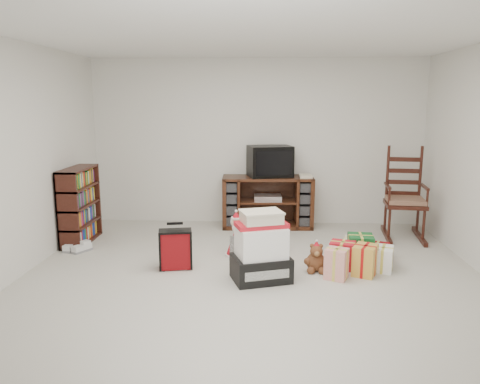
# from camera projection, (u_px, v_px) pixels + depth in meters

# --- Properties ---
(room) EXTENTS (5.01, 5.01, 2.51)m
(room) POSITION_uv_depth(u_px,v_px,m) (253.00, 164.00, 4.65)
(room) COLOR beige
(room) RESTS_ON ground
(tv_stand) EXTENTS (1.36, 0.53, 0.76)m
(tv_stand) POSITION_uv_depth(u_px,v_px,m) (268.00, 202.00, 7.00)
(tv_stand) COLOR #472314
(tv_stand) RESTS_ON floor
(bookshelf) EXTENTS (0.27, 0.82, 1.01)m
(bookshelf) POSITION_uv_depth(u_px,v_px,m) (80.00, 207.00, 6.21)
(bookshelf) COLOR #3D1710
(bookshelf) RESTS_ON floor
(rocking_chair) EXTENTS (0.62, 0.92, 1.31)m
(rocking_chair) POSITION_uv_depth(u_px,v_px,m) (403.00, 205.00, 6.47)
(rocking_chair) COLOR #3D1710
(rocking_chair) RESTS_ON floor
(gift_pile) EXTENTS (0.69, 0.58, 0.73)m
(gift_pile) POSITION_uv_depth(u_px,v_px,m) (261.00, 251.00, 4.90)
(gift_pile) COLOR black
(gift_pile) RESTS_ON floor
(red_suitcase) EXTENTS (0.37, 0.24, 0.52)m
(red_suitcase) POSITION_uv_depth(u_px,v_px,m) (176.00, 249.00, 5.25)
(red_suitcase) COLOR maroon
(red_suitcase) RESTS_ON floor
(stocking) EXTENTS (0.30, 0.15, 0.62)m
(stocking) POSITION_uv_depth(u_px,v_px,m) (260.00, 244.00, 5.18)
(stocking) COLOR #0F700C
(stocking) RESTS_ON floor
(teddy_bear) EXTENTS (0.21, 0.19, 0.31)m
(teddy_bear) POSITION_uv_depth(u_px,v_px,m) (316.00, 259.00, 5.19)
(teddy_bear) COLOR brown
(teddy_bear) RESTS_ON floor
(santa_figurine) EXTENTS (0.27, 0.25, 0.55)m
(santa_figurine) POSITION_uv_depth(u_px,v_px,m) (269.00, 235.00, 5.86)
(santa_figurine) COLOR #B1131F
(santa_figurine) RESTS_ON floor
(mrs_claus_figurine) EXTENTS (0.28, 0.26, 0.57)m
(mrs_claus_figurine) POSITION_uv_depth(u_px,v_px,m) (236.00, 239.00, 5.67)
(mrs_claus_figurine) COLOR #B1131F
(mrs_claus_figurine) RESTS_ON floor
(sneaker_pair) EXTENTS (0.35, 0.28, 0.09)m
(sneaker_pair) POSITION_uv_depth(u_px,v_px,m) (76.00, 248.00, 5.91)
(sneaker_pair) COLOR silver
(sneaker_pair) RESTS_ON floor
(gift_cluster) EXTENTS (0.75, 1.09, 0.26)m
(gift_cluster) POSITION_uv_depth(u_px,v_px,m) (359.00, 256.00, 5.34)
(gift_cluster) COLOR red
(gift_cluster) RESTS_ON floor
(crt_television) EXTENTS (0.71, 0.59, 0.46)m
(crt_television) POSITION_uv_depth(u_px,v_px,m) (270.00, 161.00, 6.91)
(crt_television) COLOR black
(crt_television) RESTS_ON tv_stand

